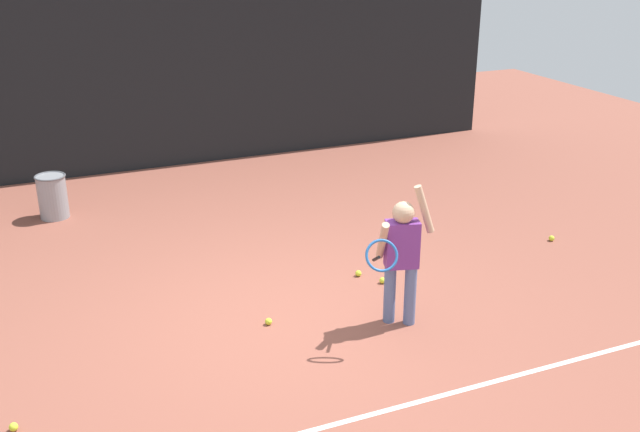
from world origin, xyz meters
The scene contains 13 objects.
ground_plane centered at (0.00, 0.00, 0.00)m, with size 20.00×20.00×0.00m, color brown.
court_line_baseline centered at (0.00, -1.59, 0.00)m, with size 9.00×0.05×0.00m, color white.
back_fence_windscreen centered at (0.00, 5.28, 1.69)m, with size 11.04×0.08×3.38m, color black.
fence_post_1 centered at (-1.79, 5.34, 1.76)m, with size 0.09×0.09×3.53m, color slate.
fence_post_2 centered at (1.79, 5.34, 1.76)m, with size 0.09×0.09×3.53m, color slate.
fence_post_3 centered at (5.37, 5.34, 1.76)m, with size 0.09×0.09×3.53m, color slate.
tennis_player centered at (0.91, -0.43, 0.73)m, with size 0.83×0.57×1.35m.
ball_hopper centered at (-1.83, 3.67, 0.29)m, with size 0.38×0.38×0.56m.
tennis_ball_0 centered at (1.16, 0.36, 0.03)m, with size 0.07×0.07×0.07m, color #CCE033.
tennis_ball_1 centered at (-0.22, 0.01, 0.03)m, with size 0.07×0.07×0.07m, color #CCE033.
tennis_ball_2 centered at (-2.47, -0.73, 0.03)m, with size 0.07×0.07×0.07m, color #CCE033.
tennis_ball_3 centered at (1.00, 0.61, 0.03)m, with size 0.07×0.07×0.07m, color #CCE033.
tennis_ball_6 centered at (3.51, 0.57, 0.03)m, with size 0.07×0.07×0.07m, color #CCE033.
Camera 1 is at (-2.15, -5.77, 3.49)m, focal length 41.68 mm.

